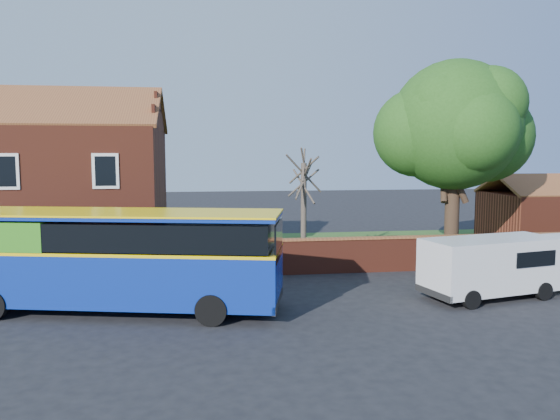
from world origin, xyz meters
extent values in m
plane|color=black|center=(0.00, 0.00, 0.00)|extent=(120.00, 120.00, 0.00)
cube|color=#426B28|center=(13.00, 13.00, 0.02)|extent=(26.00, 12.00, 0.04)
cube|color=maroon|center=(-7.00, 11.50, 3.25)|extent=(12.00, 8.00, 6.50)
cube|color=brown|center=(-7.00, 9.50, 7.50)|extent=(12.30, 4.08, 2.16)
cube|color=brown|center=(-7.00, 13.50, 7.50)|extent=(12.30, 4.08, 2.16)
cube|color=black|center=(-7.00, 7.47, 4.60)|extent=(1.10, 0.06, 1.50)
cube|color=#4C0F19|center=(-7.00, 7.45, 1.10)|extent=(0.95, 0.04, 2.10)
cube|color=silver|center=(-7.00, 7.47, 1.15)|extent=(1.20, 0.06, 2.30)
cube|color=#1F0B32|center=(-7.00, 7.44, 2.80)|extent=(2.00, 0.06, 0.60)
cube|color=maroon|center=(13.00, 7.00, 0.75)|extent=(22.00, 0.30, 1.50)
cube|color=brown|center=(13.00, 7.00, 1.55)|extent=(22.00, 0.38, 0.10)
cube|color=maroon|center=(22.00, 13.00, 1.50)|extent=(8.00, 5.00, 3.00)
cube|color=brown|center=(22.00, 14.25, 3.55)|extent=(8.20, 2.56, 1.24)
cube|color=navy|center=(-1.94, 2.31, 1.28)|extent=(11.52, 5.25, 1.78)
cube|color=yellow|center=(-1.94, 2.31, 2.17)|extent=(11.55, 5.27, 0.10)
cube|color=black|center=(-1.94, 2.31, 2.70)|extent=(11.09, 5.17, 0.89)
cube|color=#3A911F|center=(-5.53, 3.14, 2.70)|extent=(4.34, 3.62, 0.95)
cube|color=navy|center=(-1.94, 2.31, 3.30)|extent=(11.52, 5.25, 0.14)
cube|color=yellow|center=(-1.94, 2.31, 3.38)|extent=(11.57, 5.30, 0.06)
cylinder|color=black|center=(-5.13, 4.40, 0.50)|extent=(1.04, 0.50, 1.01)
cylinder|color=black|center=(1.25, 0.21, 0.50)|extent=(1.04, 0.50, 1.01)
cylinder|color=black|center=(1.85, 2.78, 0.50)|extent=(1.04, 0.50, 1.01)
cube|color=silver|center=(11.55, 2.06, 1.27)|extent=(5.40, 3.07, 1.93)
cube|color=black|center=(13.78, 2.55, 1.58)|extent=(0.45, 1.70, 0.76)
cube|color=black|center=(13.99, 2.59, 0.41)|extent=(0.53, 2.01, 0.24)
cylinder|color=black|center=(10.16, 0.77, 0.34)|extent=(0.70, 0.36, 0.67)
cylinder|color=black|center=(9.75, 2.64, 0.34)|extent=(0.70, 0.36, 0.67)
cylinder|color=black|center=(13.34, 1.47, 0.34)|extent=(0.70, 0.36, 0.67)
cylinder|color=black|center=(12.93, 3.34, 0.34)|extent=(0.70, 0.36, 0.67)
cylinder|color=black|center=(15.38, 3.58, 0.32)|extent=(0.66, 0.31, 0.64)
cylinder|color=black|center=(13.61, 9.56, 2.07)|extent=(0.72, 0.72, 4.14)
sphere|color=#2E621E|center=(13.61, 9.56, 6.74)|extent=(6.47, 6.47, 6.47)
sphere|color=#2E621E|center=(15.50, 9.92, 6.20)|extent=(4.68, 4.68, 4.68)
sphere|color=#2E621E|center=(11.90, 10.10, 6.38)|extent=(4.50, 4.50, 4.50)
cylinder|color=#4C4238|center=(5.97, 9.77, 2.44)|extent=(0.28, 0.28, 4.87)
cylinder|color=#4C4238|center=(5.97, 9.77, 4.18)|extent=(0.29, 2.38, 1.91)
cylinder|color=#4C4238|center=(5.97, 9.77, 4.00)|extent=(1.24, 1.76, 1.75)
cylinder|color=#4C4238|center=(5.97, 9.77, 4.35)|extent=(2.00, 0.91, 1.94)
camera|label=1|loc=(1.00, -16.44, 5.37)|focal=35.00mm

